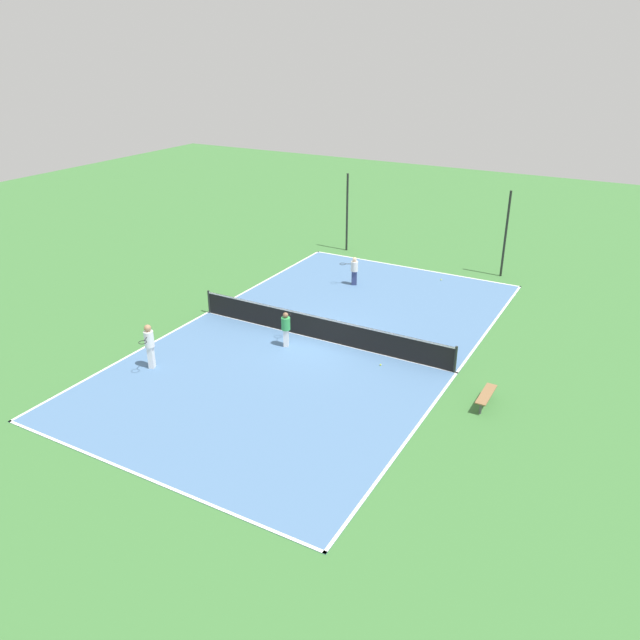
% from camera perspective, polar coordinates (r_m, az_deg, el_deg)
% --- Properties ---
extents(ground_plane, '(80.00, 80.00, 0.00)m').
position_cam_1_polar(ground_plane, '(25.81, 0.00, -1.82)').
color(ground_plane, '#3D7538').
extents(court_surface, '(11.77, 20.55, 0.02)m').
position_cam_1_polar(court_surface, '(25.80, 0.00, -1.80)').
color(court_surface, '#4C729E').
rests_on(court_surface, ground_plane).
extents(tennis_net, '(11.57, 0.10, 1.07)m').
position_cam_1_polar(tennis_net, '(25.57, 0.00, -0.69)').
color(tennis_net, black).
rests_on(tennis_net, court_surface).
extents(bench, '(0.36, 1.50, 0.45)m').
position_cam_1_polar(bench, '(21.90, 14.95, -6.66)').
color(bench, olive).
rests_on(bench, ground_plane).
extents(player_far_white, '(0.97, 0.76, 1.45)m').
position_cam_1_polar(player_far_white, '(31.41, 3.14, 4.65)').
color(player_far_white, navy).
rests_on(player_far_white, court_surface).
extents(player_far_green, '(0.70, 0.98, 1.47)m').
position_cam_1_polar(player_far_green, '(24.95, -3.14, -0.65)').
color(player_far_green, white).
rests_on(player_far_green, court_surface).
extents(player_near_white, '(0.68, 0.99, 1.77)m').
position_cam_1_polar(player_near_white, '(24.02, -15.33, -2.06)').
color(player_near_white, white).
rests_on(player_near_white, court_surface).
extents(tennis_ball_midcourt, '(0.07, 0.07, 0.07)m').
position_cam_1_polar(tennis_ball_midcourt, '(32.81, 11.01, 3.64)').
color(tennis_ball_midcourt, '#CCE033').
rests_on(tennis_ball_midcourt, court_surface).
extents(tennis_ball_far_baseline, '(0.07, 0.07, 0.07)m').
position_cam_1_polar(tennis_ball_far_baseline, '(23.85, 5.56, -4.10)').
color(tennis_ball_far_baseline, '#CCE033').
rests_on(tennis_ball_far_baseline, court_surface).
extents(fence_post_back_left, '(0.12, 0.12, 4.51)m').
position_cam_1_polar(fence_post_back_left, '(36.53, 2.49, 9.78)').
color(fence_post_back_left, black).
rests_on(fence_post_back_left, ground_plane).
extents(fence_post_back_right, '(0.12, 0.12, 4.51)m').
position_cam_1_polar(fence_post_back_right, '(33.60, 16.61, 7.51)').
color(fence_post_back_right, black).
rests_on(fence_post_back_right, ground_plane).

